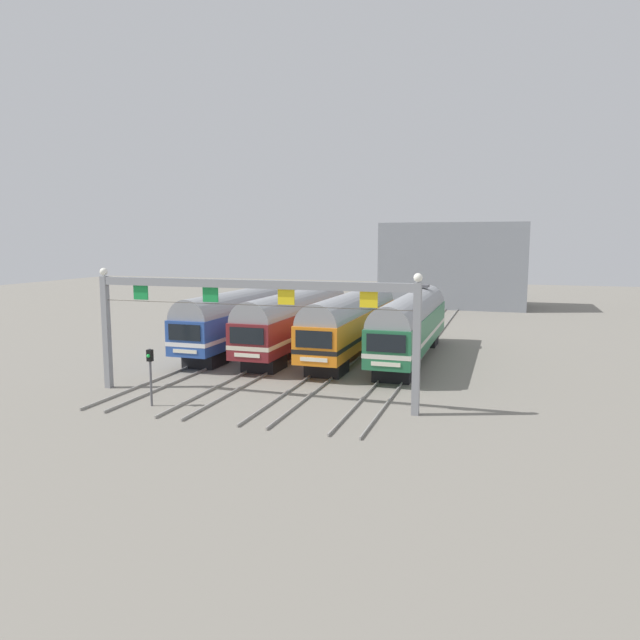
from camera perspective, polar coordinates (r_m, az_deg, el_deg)
ground_plane at (r=44.56m, az=0.39°, el=-3.33°), size 160.00×160.00×0.00m
track_bed at (r=60.77m, az=5.18°, el=-0.33°), size 14.54×70.00×0.15m
commuter_train_blue at (r=46.47m, az=-7.30°, el=0.42°), size 2.88×18.06×5.05m
commuter_train_maroon at (r=44.81m, az=-2.26°, el=0.21°), size 2.88×18.06×5.05m
commuter_train_orange at (r=43.53m, az=3.12°, el=-0.02°), size 2.88×18.06×4.77m
commuter_train_green at (r=42.65m, az=8.78°, el=-0.25°), size 2.88×18.06×5.05m
catenary_gantry at (r=31.30m, az=-7.00°, el=1.44°), size 18.28×0.44×6.97m
yard_signal_mast at (r=31.66m, az=-16.07°, el=-4.30°), size 0.28×0.35×3.01m
maintenance_building at (r=78.89m, az=12.80°, el=5.20°), size 18.03×10.00×10.71m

